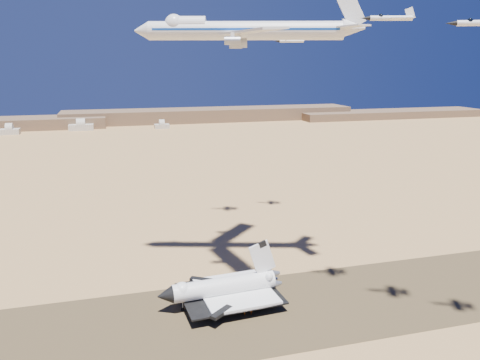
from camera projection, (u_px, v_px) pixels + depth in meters
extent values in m
plane|color=tan|center=(196.00, 321.00, 152.30)|extent=(1200.00, 1200.00, 0.00)
cube|color=#4A3C25|center=(196.00, 321.00, 152.30)|extent=(600.00, 50.00, 0.06)
cube|color=brown|center=(212.00, 115.00, 686.25)|extent=(420.00, 60.00, 18.00)
cube|color=brown|center=(391.00, 114.00, 731.07)|extent=(300.00, 60.00, 11.00)
cube|color=beige|center=(10.00, 132.00, 555.25)|extent=(22.00, 14.00, 6.50)
cube|color=beige|center=(81.00, 127.00, 589.75)|extent=(30.00, 15.00, 7.50)
cube|color=beige|center=(162.00, 126.00, 606.36)|extent=(19.00, 12.50, 5.50)
cylinder|color=white|center=(223.00, 286.00, 161.82)|extent=(35.94, 8.67, 6.23)
cone|color=black|center=(165.00, 296.00, 155.32)|extent=(5.40, 6.25, 5.92)
sphere|color=white|center=(182.00, 290.00, 156.96)|extent=(5.78, 5.78, 5.78)
cube|color=white|center=(235.00, 291.00, 163.87)|extent=(26.26, 28.32, 1.00)
cube|color=black|center=(229.00, 293.00, 163.27)|extent=(35.14, 28.94, 0.56)
cube|color=white|center=(262.00, 257.00, 164.37)|extent=(10.34, 1.49, 12.81)
cylinder|color=gray|center=(183.00, 306.00, 158.36)|extent=(0.40, 0.40, 3.56)
cylinder|color=black|center=(183.00, 309.00, 158.64)|extent=(1.26, 0.58, 1.22)
cylinder|color=gray|center=(247.00, 303.00, 160.05)|extent=(0.40, 0.40, 3.56)
cylinder|color=black|center=(247.00, 307.00, 160.33)|extent=(1.26, 0.58, 1.22)
cylinder|color=gray|center=(236.00, 289.00, 170.24)|extent=(0.40, 0.40, 3.56)
cylinder|color=black|center=(236.00, 292.00, 170.52)|extent=(1.26, 0.58, 1.22)
cylinder|color=white|center=(246.00, 31.00, 164.24)|extent=(67.42, 25.60, 6.44)
cone|color=white|center=(142.00, 31.00, 164.94)|extent=(6.65, 7.60, 6.44)
sphere|color=white|center=(174.00, 24.00, 164.16)|extent=(6.64, 6.64, 6.64)
cube|color=white|center=(252.00, 31.00, 148.87)|extent=(14.89, 31.38, 0.70)
cube|color=white|center=(251.00, 37.00, 180.11)|extent=(27.61, 27.87, 0.70)
cube|color=white|center=(353.00, 26.00, 156.96)|extent=(7.96, 12.05, 0.50)
cube|color=white|center=(345.00, 29.00, 169.65)|extent=(11.84, 11.63, 0.50)
cube|color=white|center=(350.00, 8.00, 161.73)|extent=(11.20, 3.93, 14.38)
cylinder|color=gray|center=(239.00, 42.00, 156.51)|extent=(5.57, 3.94, 2.62)
cylinder|color=gray|center=(232.00, 41.00, 147.77)|extent=(5.57, 3.94, 2.62)
cylinder|color=gray|center=(240.00, 44.00, 174.08)|extent=(5.57, 3.94, 2.62)
cylinder|color=gray|center=(236.00, 45.00, 182.90)|extent=(5.57, 3.94, 2.62)
imported|color=#BC500B|center=(245.00, 313.00, 155.55)|extent=(0.48, 0.64, 1.58)
imported|color=#BC500B|center=(258.00, 307.00, 159.25)|extent=(0.81, 0.95, 1.70)
imported|color=#BC500B|center=(251.00, 312.00, 156.01)|extent=(1.19, 1.01, 1.82)
cylinder|color=white|center=(391.00, 18.00, 135.44)|extent=(12.13, 4.80, 1.43)
cone|color=black|center=(366.00, 18.00, 135.56)|extent=(2.91, 2.01, 1.32)
sphere|color=black|center=(381.00, 16.00, 135.37)|extent=(1.43, 1.43, 1.43)
cube|color=white|center=(395.00, 19.00, 135.48)|extent=(5.71, 8.82, 0.25)
cube|color=white|center=(409.00, 18.00, 135.36)|extent=(3.58, 5.52, 0.20)
cube|color=white|center=(410.00, 13.00, 135.02)|extent=(3.03, 1.11, 3.45)
cone|color=black|center=(451.00, 23.00, 121.71)|extent=(3.11, 2.40, 1.39)
sphere|color=black|center=(470.00, 21.00, 120.94)|extent=(1.50, 1.50, 1.50)
cylinder|color=white|center=(239.00, 29.00, 216.16)|extent=(12.60, 4.68, 1.48)
cone|color=black|center=(223.00, 29.00, 216.10)|extent=(3.00, 2.03, 1.37)
sphere|color=black|center=(232.00, 27.00, 216.01)|extent=(1.48, 1.48, 1.48)
cube|color=white|center=(241.00, 29.00, 216.22)|extent=(5.73, 9.10, 0.26)
cube|color=white|center=(251.00, 29.00, 216.20)|extent=(3.60, 5.69, 0.21)
cube|color=white|center=(251.00, 25.00, 215.85)|extent=(3.15, 1.08, 3.57)
cylinder|color=white|center=(292.00, 41.00, 230.49)|extent=(11.61, 5.15, 1.38)
cone|color=black|center=(277.00, 41.00, 230.92)|extent=(2.84, 2.04, 1.28)
sphere|color=black|center=(286.00, 40.00, 230.55)|extent=(1.38, 1.38, 1.38)
cube|color=white|center=(294.00, 42.00, 230.48)|extent=(5.82, 8.57, 0.25)
cube|color=white|center=(302.00, 41.00, 230.19)|extent=(3.65, 5.36, 0.20)
cube|color=white|center=(302.00, 38.00, 229.84)|extent=(2.89, 1.20, 3.33)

